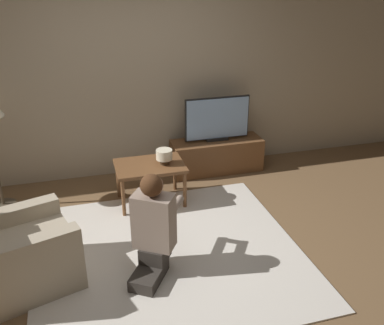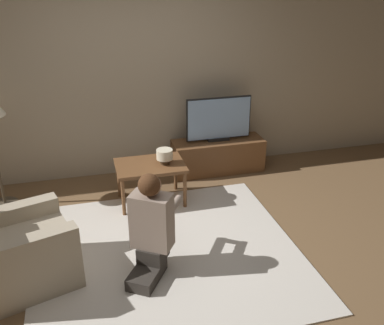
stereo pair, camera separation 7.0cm
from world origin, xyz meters
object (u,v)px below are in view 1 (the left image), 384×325
Objects in this scene: tv at (217,119)px; armchair at (15,257)px; table_lamp at (164,155)px; person_kneeling at (153,225)px; coffee_table at (150,169)px.

tv is 0.82× the size of armchair.
table_lamp is at bearing -142.47° from tv.
armchair is 1.09× the size of person_kneeling.
table_lamp is (1.49, 1.07, 0.28)m from armchair.
person_kneeling is 5.21× the size of table_lamp.
coffee_table is 0.74× the size of armchair.
table_lamp is at bearing -11.86° from coffee_table.
person_kneeling reaches higher than armchair.
coffee_table is 0.23m from table_lamp.
tv reaches higher than coffee_table.
armchair is at bearing -140.25° from coffee_table.
tv reaches higher than person_kneeling.
armchair is (-1.33, -1.11, -0.12)m from coffee_table.
tv is at bearing -70.74° from armchair.
table_lamp is (0.16, -0.03, 0.16)m from coffee_table.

